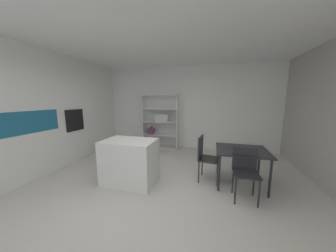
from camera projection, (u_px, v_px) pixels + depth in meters
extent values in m
plane|color=beige|center=(151.00, 189.00, 3.21)|extent=(8.91, 8.91, 0.00)
cube|color=white|center=(149.00, 30.00, 2.75)|extent=(6.48, 6.09, 0.06)
cube|color=white|center=(181.00, 108.00, 5.86)|extent=(6.48, 0.06, 2.83)
cube|color=white|center=(31.00, 113.00, 3.72)|extent=(0.64, 5.49, 2.83)
cube|color=#1E6084|center=(30.00, 122.00, 3.40)|extent=(0.01, 1.26, 0.46)
cube|color=black|center=(75.00, 120.00, 4.49)|extent=(0.04, 0.56, 0.57)
cylinder|color=#B7BABC|center=(73.00, 111.00, 4.46)|extent=(0.02, 0.45, 0.02)
cube|color=white|center=(130.00, 161.00, 3.41)|extent=(1.04, 0.71, 0.90)
cube|color=white|center=(145.00, 121.00, 5.95)|extent=(0.02, 0.36, 1.87)
cube|color=white|center=(178.00, 122.00, 5.64)|extent=(0.02, 0.36, 1.87)
cube|color=white|center=(161.00, 95.00, 5.64)|extent=(1.24, 0.36, 0.02)
cube|color=white|center=(161.00, 147.00, 5.94)|extent=(1.24, 0.36, 0.02)
cube|color=white|center=(161.00, 135.00, 5.87)|extent=(1.19, 0.36, 0.02)
cube|color=white|center=(161.00, 122.00, 5.79)|extent=(1.19, 0.36, 0.02)
cube|color=white|center=(161.00, 109.00, 5.72)|extent=(1.19, 0.36, 0.02)
cube|color=red|center=(149.00, 143.00, 6.04)|extent=(0.03, 0.30, 0.24)
cube|color=#8E4793|center=(150.00, 144.00, 6.03)|extent=(0.04, 0.30, 0.17)
cube|color=gold|center=(152.00, 143.00, 6.01)|extent=(0.05, 0.30, 0.24)
cube|color=#2D6BAD|center=(149.00, 131.00, 5.96)|extent=(0.05, 0.30, 0.21)
cube|color=red|center=(151.00, 130.00, 5.94)|extent=(0.03, 0.30, 0.25)
cube|color=#8E4793|center=(153.00, 131.00, 5.93)|extent=(0.06, 0.30, 0.19)
cube|color=#B7BABC|center=(163.00, 118.00, 5.75)|extent=(0.44, 0.32, 0.26)
cube|color=#232328|center=(242.00, 150.00, 3.28)|extent=(0.97, 0.86, 0.03)
cylinder|color=#232328|center=(219.00, 173.00, 3.10)|extent=(0.04, 0.04, 0.71)
cylinder|color=#232328|center=(270.00, 179.00, 2.88)|extent=(0.04, 0.04, 0.71)
cylinder|color=#232328|center=(218.00, 159.00, 3.80)|extent=(0.04, 0.04, 0.71)
cylinder|color=#232328|center=(259.00, 163.00, 3.58)|extent=(0.04, 0.04, 0.71)
cube|color=#232328|center=(210.00, 159.00, 3.48)|extent=(0.48, 0.49, 0.03)
cube|color=#232328|center=(201.00, 147.00, 3.51)|extent=(0.08, 0.44, 0.46)
cylinder|color=#232328|center=(218.00, 175.00, 3.27)|extent=(0.03, 0.03, 0.46)
cylinder|color=#232328|center=(219.00, 168.00, 3.62)|extent=(0.03, 0.03, 0.46)
cylinder|color=#232328|center=(199.00, 172.00, 3.41)|extent=(0.03, 0.03, 0.46)
cylinder|color=#232328|center=(202.00, 165.00, 3.76)|extent=(0.03, 0.03, 0.46)
cube|color=#232328|center=(246.00, 174.00, 2.79)|extent=(0.42, 0.41, 0.03)
cube|color=#232328|center=(245.00, 158.00, 2.94)|extent=(0.41, 0.04, 0.39)
cylinder|color=#232328|center=(235.00, 191.00, 2.71)|extent=(0.03, 0.03, 0.47)
cylinder|color=#232328|center=(259.00, 194.00, 2.63)|extent=(0.03, 0.03, 0.47)
cylinder|color=#232328|center=(233.00, 181.00, 3.04)|extent=(0.03, 0.03, 0.47)
cylinder|color=#232328|center=(254.00, 184.00, 2.96)|extent=(0.03, 0.03, 0.47)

